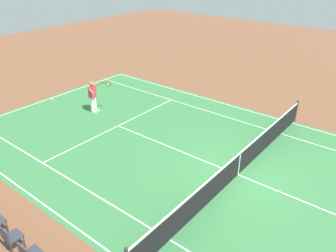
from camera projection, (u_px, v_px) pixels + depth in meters
The scene contains 6 objects.
ground_plane at pixel (238, 175), 12.58m from camera, with size 60.00×60.00×0.00m, color brown.
court_slab at pixel (238, 175), 12.58m from camera, with size 24.20×11.40×0.00m, color #387A42.
court_line_markings at pixel (238, 175), 12.58m from camera, with size 23.85×11.05×0.01m.
tennis_net at pixel (239, 164), 12.36m from camera, with size 0.10×11.70×1.08m.
tennis_player_near at pixel (93, 95), 17.18m from camera, with size 0.99×0.86×1.70m.
spectator_chair_2 at pixel (10, 237), 9.14m from camera, with size 0.44×0.44×0.88m.
Camera 1 is at (-4.43, 9.72, 7.38)m, focal length 36.02 mm.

